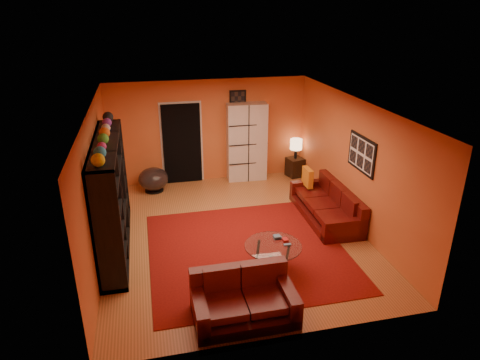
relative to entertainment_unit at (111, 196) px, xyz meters
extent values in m
plane|color=#9B5D30|center=(2.27, 0.00, -1.05)|extent=(6.00, 6.00, 0.00)
plane|color=white|center=(2.27, 0.00, 1.55)|extent=(6.00, 6.00, 0.00)
plane|color=#CE5F2D|center=(2.27, 3.00, 0.25)|extent=(6.00, 0.00, 6.00)
plane|color=#CE5F2D|center=(2.27, -3.00, 0.25)|extent=(6.00, 0.00, 6.00)
plane|color=#CE5F2D|center=(-0.23, 0.00, 0.25)|extent=(0.00, 6.00, 6.00)
plane|color=#CE5F2D|center=(4.78, 0.00, 0.25)|extent=(0.00, 6.00, 6.00)
cube|color=#610C0B|center=(2.38, -0.70, -1.04)|extent=(3.60, 3.60, 0.01)
cube|color=black|center=(1.57, 2.96, -0.03)|extent=(0.95, 0.10, 2.04)
cube|color=black|center=(4.75, -0.30, 0.55)|extent=(0.03, 1.00, 0.70)
cube|color=black|center=(3.02, 2.98, 1.00)|extent=(0.42, 0.03, 0.52)
cube|color=black|center=(0.00, 0.00, 0.00)|extent=(0.45, 3.00, 2.10)
imported|color=black|center=(0.05, 0.03, -0.06)|extent=(0.94, 0.12, 0.54)
cube|color=#430908|center=(4.32, 0.22, -0.89)|extent=(0.94, 2.20, 0.32)
cube|color=#430908|center=(4.68, 0.21, -0.62)|extent=(0.23, 2.18, 0.85)
cube|color=#430908|center=(4.30, -0.78, -0.74)|extent=(0.90, 0.20, 0.62)
cube|color=#430908|center=(4.35, 1.21, -0.74)|extent=(0.90, 0.20, 0.62)
cube|color=#430908|center=(4.27, -0.39, -0.58)|extent=(0.68, 0.60, 0.12)
cube|color=#430908|center=(4.29, 0.22, -0.58)|extent=(0.68, 0.60, 0.12)
cube|color=#430908|center=(4.30, 0.82, -0.58)|extent=(0.68, 0.60, 0.12)
cube|color=#430908|center=(1.89, -2.50, -0.89)|extent=(1.49, 0.90, 0.32)
cube|color=#430908|center=(1.89, -2.14, -0.62)|extent=(1.49, 0.19, 0.85)
cube|color=#430908|center=(2.55, -2.50, -0.74)|extent=(0.18, 0.89, 0.62)
cube|color=#430908|center=(1.24, -2.50, -0.74)|extent=(0.18, 0.89, 0.62)
cube|color=#430908|center=(2.17, -2.54, -0.58)|extent=(0.55, 0.67, 0.12)
cube|color=#430908|center=(1.61, -2.54, -0.58)|extent=(0.55, 0.67, 0.12)
cube|color=orange|center=(4.22, 1.05, -0.42)|extent=(0.12, 0.42, 0.42)
cylinder|color=silver|center=(2.65, -1.43, -0.56)|extent=(0.98, 0.98, 0.02)
cylinder|color=black|center=(2.95, -1.35, -0.81)|extent=(0.05, 0.05, 0.47)
cylinder|color=black|center=(2.44, -1.21, -0.81)|extent=(0.05, 0.05, 0.47)
cylinder|color=black|center=(2.57, -1.72, -0.81)|extent=(0.05, 0.05, 0.47)
cube|color=silver|center=(3.22, 2.80, -0.05)|extent=(1.03, 0.50, 2.01)
cylinder|color=black|center=(0.79, 2.50, -1.03)|extent=(0.44, 0.44, 0.03)
cylinder|color=black|center=(0.79, 2.50, -0.95)|extent=(0.06, 0.06, 0.15)
ellipsoid|color=#423A3B|center=(0.79, 2.50, -0.73)|extent=(0.73, 0.73, 0.55)
cube|color=black|center=(4.53, 2.68, -0.80)|extent=(0.48, 0.48, 0.50)
cylinder|color=black|center=(4.53, 2.68, -0.42)|extent=(0.08, 0.08, 0.25)
cylinder|color=#EBBA81|center=(4.53, 2.68, -0.16)|extent=(0.32, 0.32, 0.27)
camera|label=1|loc=(0.71, -7.42, 3.23)|focal=32.00mm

